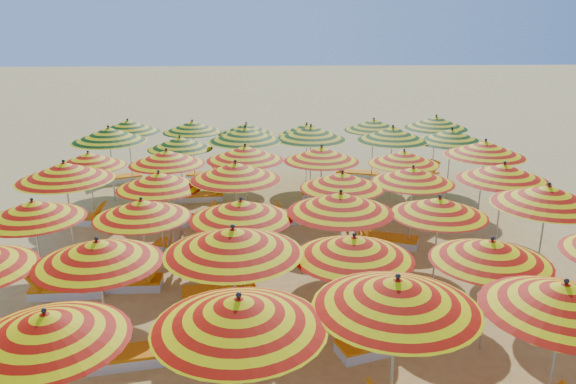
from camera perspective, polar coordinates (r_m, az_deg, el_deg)
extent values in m
plane|color=#E0BE63|center=(15.70, 0.08, -6.13)|extent=(120.00, 120.00, 0.00)
cone|color=#DF6F00|center=(8.72, -23.35, -12.45)|extent=(2.39, 2.39, 0.44)
sphere|color=black|center=(8.60, -23.56, -10.98)|extent=(0.08, 0.08, 0.08)
cylinder|color=silver|center=(8.60, -4.79, -18.45)|extent=(0.05, 0.05, 2.51)
cone|color=#DF6F00|center=(8.01, -4.99, -12.13)|extent=(2.91, 2.91, 0.48)
sphere|color=black|center=(7.88, -5.04, -10.39)|extent=(0.08, 0.08, 0.08)
cylinder|color=silver|center=(9.15, 10.59, -16.19)|extent=(0.05, 0.05, 2.54)
cone|color=#DF6F00|center=(8.59, 11.00, -10.08)|extent=(3.33, 3.33, 0.48)
sphere|color=black|center=(8.47, 11.11, -8.41)|extent=(0.08, 0.08, 0.08)
cylinder|color=silver|center=(9.96, 25.39, -15.03)|extent=(0.05, 0.05, 2.44)
cone|color=#DF6F00|center=(9.47, 26.23, -9.57)|extent=(3.02, 3.02, 0.47)
sphere|color=black|center=(9.36, 26.45, -8.10)|extent=(0.08, 0.08, 0.08)
cylinder|color=silver|center=(11.25, -18.26, -10.54)|extent=(0.04, 0.04, 2.35)
cone|color=#DF6F00|center=(10.83, -18.77, -5.77)|extent=(2.99, 2.99, 0.45)
sphere|color=black|center=(10.73, -18.91, -4.51)|extent=(0.08, 0.08, 0.08)
cylinder|color=silver|center=(10.73, -5.42, -10.45)|extent=(0.05, 0.05, 2.56)
cone|color=#DF6F00|center=(10.26, -5.60, -4.96)|extent=(2.81, 2.81, 0.49)
sphere|color=black|center=(10.16, -5.65, -3.50)|extent=(0.09, 0.09, 0.09)
cylinder|color=silver|center=(11.06, 6.52, -10.35)|extent=(0.04, 0.04, 2.30)
cone|color=#DF6F00|center=(10.63, 6.70, -5.59)|extent=(2.39, 2.39, 0.44)
sphere|color=black|center=(10.54, 6.75, -4.33)|extent=(0.08, 0.08, 0.08)
cylinder|color=silver|center=(11.56, 19.43, -10.12)|extent=(0.04, 0.04, 2.26)
cone|color=#DF6F00|center=(11.16, 19.93, -5.64)|extent=(2.57, 2.57, 0.43)
sphere|color=black|center=(11.07, 20.07, -4.45)|extent=(0.08, 0.08, 0.08)
cylinder|color=silver|center=(14.14, -23.98, -5.47)|extent=(0.04, 0.04, 2.29)
cone|color=#DF6F00|center=(13.81, -24.48, -1.68)|extent=(2.56, 2.56, 0.44)
sphere|color=black|center=(13.73, -24.61, -0.69)|extent=(0.08, 0.08, 0.08)
cylinder|color=silver|center=(13.56, -14.35, -5.52)|extent=(0.04, 0.04, 2.23)
cone|color=#DF6F00|center=(13.22, -14.66, -1.66)|extent=(2.52, 2.52, 0.43)
sphere|color=black|center=(13.15, -14.74, -0.65)|extent=(0.07, 0.07, 0.07)
cylinder|color=silver|center=(12.87, -4.70, -6.06)|extent=(0.04, 0.04, 2.33)
cone|color=#DF6F00|center=(12.50, -4.81, -1.81)|extent=(2.73, 2.73, 0.44)
sphere|color=black|center=(12.41, -4.84, -0.69)|extent=(0.08, 0.08, 0.08)
cylinder|color=silver|center=(13.08, 5.24, -5.44)|extent=(0.05, 0.05, 2.43)
cone|color=#DF6F00|center=(12.70, 5.37, -1.06)|extent=(3.17, 3.17, 0.46)
sphere|color=black|center=(12.62, 5.40, 0.09)|extent=(0.08, 0.08, 0.08)
cylinder|color=silver|center=(13.70, 14.77, -5.29)|extent=(0.04, 0.04, 2.25)
cone|color=#DF6F00|center=(13.36, 15.10, -1.43)|extent=(2.95, 2.95, 0.43)
sphere|color=black|center=(13.28, 15.18, -0.42)|extent=(0.07, 0.07, 0.07)
cylinder|color=silver|center=(14.52, 24.33, -4.43)|extent=(0.05, 0.05, 2.52)
cone|color=#DF6F00|center=(14.18, 24.88, -0.33)|extent=(3.16, 3.16, 0.48)
sphere|color=black|center=(14.11, 25.02, 0.74)|extent=(0.08, 0.08, 0.08)
cylinder|color=silver|center=(16.21, -21.32, -1.79)|extent=(0.05, 0.05, 2.54)
cone|color=#DF6F00|center=(15.91, -21.75, 1.96)|extent=(2.57, 2.57, 0.48)
sphere|color=black|center=(15.84, -21.87, 2.93)|extent=(0.08, 0.08, 0.08)
cylinder|color=silver|center=(15.53, -12.74, -2.34)|extent=(0.04, 0.04, 2.28)
cone|color=#DF6F00|center=(15.23, -12.99, 1.16)|extent=(2.43, 2.43, 0.43)
sphere|color=black|center=(15.16, -13.05, 2.06)|extent=(0.08, 0.08, 0.08)
cylinder|color=silver|center=(15.45, -5.24, -1.68)|extent=(0.05, 0.05, 2.47)
cone|color=#DF6F00|center=(15.13, -5.35, 2.15)|extent=(3.28, 3.28, 0.47)
sphere|color=black|center=(15.06, -5.38, 3.14)|extent=(0.08, 0.08, 0.08)
cylinder|color=silver|center=(15.25, 5.42, -2.36)|extent=(0.04, 0.04, 2.26)
cone|color=#DF6F00|center=(14.95, 5.53, 1.18)|extent=(2.48, 2.48, 0.43)
sphere|color=black|center=(14.88, 5.56, 2.10)|extent=(0.08, 0.08, 0.08)
cylinder|color=silver|center=(15.99, 12.34, -1.72)|extent=(0.04, 0.04, 2.28)
cone|color=#DF6F00|center=(15.70, 12.57, 1.69)|extent=(2.79, 2.79, 0.43)
sphere|color=black|center=(15.63, 12.63, 2.57)|extent=(0.08, 0.08, 0.08)
cylinder|color=silver|center=(16.38, 20.67, -1.69)|extent=(0.05, 0.05, 2.45)
cone|color=#DF6F00|center=(16.08, 21.07, 1.89)|extent=(2.97, 2.97, 0.47)
sphere|color=black|center=(16.02, 21.18, 2.82)|extent=(0.08, 0.08, 0.08)
cylinder|color=silver|center=(18.46, -19.30, 0.22)|extent=(0.04, 0.04, 2.24)
cone|color=#DF6F00|center=(18.21, -19.60, 3.13)|extent=(2.83, 2.83, 0.43)
sphere|color=black|center=(18.16, -19.68, 3.88)|extent=(0.07, 0.07, 0.07)
cylinder|color=silver|center=(17.75, -12.01, 0.31)|extent=(0.04, 0.04, 2.32)
cone|color=#DF6F00|center=(17.48, -12.22, 3.47)|extent=(2.88, 2.88, 0.44)
sphere|color=black|center=(17.43, -12.27, 4.28)|extent=(0.08, 0.08, 0.08)
cylinder|color=silver|center=(17.63, -4.30, 0.68)|extent=(0.05, 0.05, 2.40)
cone|color=#DF6F00|center=(17.36, -4.38, 3.97)|extent=(3.15, 3.15, 0.46)
sphere|color=black|center=(17.30, -4.40, 4.82)|extent=(0.08, 0.08, 0.08)
cylinder|color=silver|center=(17.68, 3.37, 0.66)|extent=(0.04, 0.04, 2.35)
cone|color=#DF6F00|center=(17.41, 3.43, 3.87)|extent=(3.09, 3.09, 0.45)
sphere|color=black|center=(17.36, 3.44, 4.69)|extent=(0.08, 0.08, 0.08)
cylinder|color=silver|center=(18.14, 11.51, 0.53)|extent=(0.04, 0.04, 2.21)
cone|color=#DF6F00|center=(17.89, 11.69, 3.46)|extent=(2.83, 2.83, 0.42)
sphere|color=black|center=(17.84, 11.74, 4.21)|extent=(0.07, 0.07, 0.07)
cylinder|color=silver|center=(18.75, 19.05, 0.95)|extent=(0.05, 0.05, 2.52)
cone|color=#DF6F00|center=(18.49, 19.38, 4.19)|extent=(3.28, 3.28, 0.48)
sphere|color=black|center=(18.43, 19.47, 5.02)|extent=(0.08, 0.08, 0.08)
cylinder|color=silver|center=(20.52, -17.46, 2.56)|extent=(0.05, 0.05, 2.56)
cone|color=#716D03|center=(20.28, -17.74, 5.59)|extent=(2.94, 2.94, 0.49)
sphere|color=black|center=(20.22, -17.82, 6.36)|extent=(0.09, 0.09, 0.09)
cylinder|color=silver|center=(19.96, -10.76, 2.19)|extent=(0.04, 0.04, 2.25)
cone|color=#716D03|center=(19.73, -10.92, 4.92)|extent=(2.38, 2.38, 0.43)
sphere|color=black|center=(19.68, -10.96, 5.62)|extent=(0.07, 0.07, 0.07)
cylinder|color=silver|center=(19.72, -4.28, 2.73)|extent=(0.05, 0.05, 2.56)
cone|color=#716D03|center=(19.47, -4.36, 5.89)|extent=(2.68, 2.68, 0.49)
sphere|color=black|center=(19.41, -4.38, 6.70)|extent=(0.09, 0.09, 0.09)
cylinder|color=silver|center=(20.01, 2.30, 2.95)|extent=(0.05, 0.05, 2.53)
cone|color=#716D03|center=(19.77, 2.34, 6.04)|extent=(3.01, 3.01, 0.48)
sphere|color=black|center=(19.71, 2.35, 6.83)|extent=(0.08, 0.08, 0.08)
cylinder|color=silver|center=(20.20, 10.40, 2.80)|extent=(0.05, 0.05, 2.52)
cone|color=#716D03|center=(19.95, 10.58, 5.83)|extent=(2.94, 2.94, 0.48)
sphere|color=black|center=(19.90, 10.62, 6.61)|extent=(0.08, 0.08, 0.08)
cylinder|color=silver|center=(20.64, 16.02, 2.62)|extent=(0.05, 0.05, 2.46)
cone|color=#716D03|center=(20.40, 16.27, 5.51)|extent=(2.88, 2.88, 0.47)
sphere|color=black|center=(20.35, 16.34, 6.26)|extent=(0.08, 0.08, 0.08)
cylinder|color=silver|center=(22.58, -15.74, 3.84)|extent=(0.05, 0.05, 2.42)
cone|color=#716D03|center=(22.37, -15.96, 6.45)|extent=(2.93, 2.93, 0.46)
sphere|color=black|center=(22.32, -16.02, 7.12)|extent=(0.08, 0.08, 0.08)
cylinder|color=silver|center=(22.45, -9.56, 4.04)|extent=(0.04, 0.04, 2.31)
cone|color=#716D03|center=(22.24, -9.69, 6.56)|extent=(2.88, 2.88, 0.44)
sphere|color=black|center=(22.19, -9.72, 7.20)|extent=(0.08, 0.08, 0.08)
cylinder|color=silver|center=(22.28, -4.20, 4.00)|extent=(0.04, 0.04, 2.21)
cone|color=#716D03|center=(22.08, -4.26, 6.42)|extent=(2.85, 2.85, 0.42)
sphere|color=black|center=(22.03, -4.27, 7.03)|extent=(0.07, 0.07, 0.07)
cylinder|color=silver|center=(22.22, 1.88, 3.99)|extent=(0.04, 0.04, 2.20)
cone|color=#716D03|center=(22.02, 1.90, 6.41)|extent=(2.80, 2.80, 0.42)
sphere|color=black|center=(21.97, 1.91, 7.03)|extent=(0.07, 0.07, 0.07)
cylinder|color=silver|center=(22.73, 8.57, 4.27)|extent=(0.04, 0.04, 2.32)
cone|color=#716D03|center=(22.53, 8.69, 6.76)|extent=(2.51, 2.51, 0.44)
sphere|color=black|center=(22.48, 8.72, 7.39)|extent=(0.08, 0.08, 0.08)
cylinder|color=silver|center=(22.98, 14.59, 4.24)|extent=(0.05, 0.05, 2.48)
cone|color=#716D03|center=(22.76, 14.80, 6.86)|extent=(2.77, 2.77, 0.47)
sphere|color=black|center=(22.72, 14.85, 7.53)|extent=(0.08, 0.08, 0.08)
cube|color=white|center=(11.46, -15.29, -15.93)|extent=(1.78, 0.88, 0.20)
cube|color=orange|center=(11.39, -15.35, -15.38)|extent=(1.78, 0.88, 0.06)
cube|color=orange|center=(11.25, -11.77, -14.23)|extent=(0.46, 0.64, 0.48)
cube|color=white|center=(11.57, 9.22, -15.14)|extent=(1.80, 1.10, 0.20)
cube|color=orange|center=(11.50, 9.25, -14.60)|extent=(1.80, 1.10, 0.06)
cube|color=orange|center=(11.72, 12.34, -12.88)|extent=(0.53, 0.67, 0.48)
cube|color=white|center=(14.36, -21.39, -9.36)|extent=(1.73, 0.66, 0.20)
cube|color=orange|center=(14.31, -21.45, -8.89)|extent=(1.73, 0.66, 0.06)
cube|color=orange|center=(14.43, -24.24, -8.05)|extent=(0.39, 0.60, 0.48)
cube|color=white|center=(14.24, -16.11, -9.04)|extent=(1.71, 0.60, 0.20)
cube|color=orange|center=(14.18, -16.15, -8.57)|extent=(1.71, 0.60, 0.06)
cube|color=orange|center=(13.94, -13.40, -7.79)|extent=(0.37, 0.58, 0.48)
cube|color=white|center=(13.34, -6.98, -10.31)|extent=(1.76, 0.77, 0.20)
cube|color=orange|center=(13.28, -7.00, -9.82)|extent=(1.76, 0.77, 0.06)
cube|color=orange|center=(13.21, -3.97, -8.80)|extent=(0.43, 0.62, 0.48)
cube|color=white|center=(15.93, -10.46, -5.69)|extent=(1.80, 1.12, 0.20)
cube|color=orange|center=(15.88, -10.48, -5.26)|extent=(1.80, 1.12, 0.06)
cube|color=orange|center=(15.50, -8.22, -4.84)|extent=(0.54, 0.67, 0.48)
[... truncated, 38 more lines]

